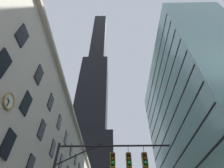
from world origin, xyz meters
TOP-DOWN VIEW (x-y plane):
  - dark_skyscraper at (-16.84, 78.60)m, footprint 27.49×27.49m
  - glass_office_midrise at (18.24, 28.03)m, footprint 14.58×41.53m

SIDE VIEW (x-z plane):
  - glass_office_midrise at x=18.24m, z-range 0.00..49.81m
  - dark_skyscraper at x=-16.84m, z-range -43.36..173.36m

